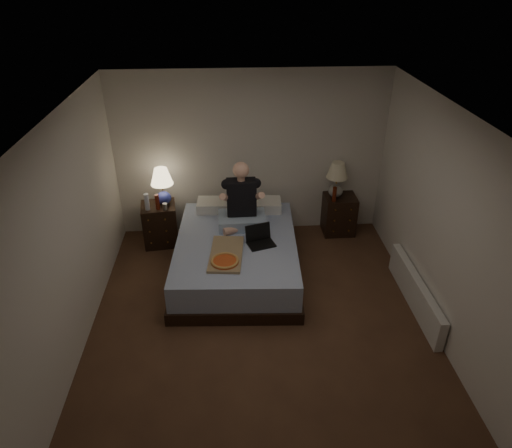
{
  "coord_description": "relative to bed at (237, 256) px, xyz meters",
  "views": [
    {
      "loc": [
        -0.31,
        -4.09,
        3.77
      ],
      "look_at": [
        0.0,
        0.9,
        0.85
      ],
      "focal_mm": 32.0,
      "sensor_mm": 36.0,
      "label": 1
    }
  ],
  "objects": [
    {
      "name": "lamp_left",
      "position": [
        -1.03,
        0.88,
        0.66
      ],
      "size": [
        0.33,
        0.33,
        0.56
      ],
      "primitive_type": null,
      "rotation": [
        0.0,
        0.0,
        -0.02
      ],
      "color": "#293398",
      "rests_on": "nightstand_left"
    },
    {
      "name": "ceiling",
      "position": [
        0.26,
        -1.06,
        2.24
      ],
      "size": [
        4.0,
        4.5,
        0.0
      ],
      "primitive_type": "cube",
      "rotation": [
        3.14,
        0.0,
        0.0
      ],
      "color": "white",
      "rests_on": "ground"
    },
    {
      "name": "bed",
      "position": [
        0.0,
        0.0,
        0.0
      ],
      "size": [
        1.69,
        2.19,
        0.53
      ],
      "primitive_type": "cube",
      "rotation": [
        0.0,
        0.0,
        -0.05
      ],
      "color": "#5974B2",
      "rests_on": "floor"
    },
    {
      "name": "person",
      "position": [
        0.09,
        0.37,
        0.73
      ],
      "size": [
        0.67,
        0.53,
        0.93
      ],
      "primitive_type": null,
      "rotation": [
        0.0,
        0.0,
        0.02
      ],
      "color": "black",
      "rests_on": "bed"
    },
    {
      "name": "wall_front",
      "position": [
        0.26,
        -3.31,
        0.99
      ],
      "size": [
        4.0,
        0.0,
        2.5
      ],
      "primitive_type": "cube",
      "rotation": [
        -1.57,
        0.0,
        0.0
      ],
      "color": "silver",
      "rests_on": "ground"
    },
    {
      "name": "wall_left",
      "position": [
        -1.74,
        -1.06,
        0.99
      ],
      "size": [
        0.0,
        4.5,
        2.5
      ],
      "primitive_type": "cube",
      "rotation": [
        1.57,
        0.0,
        1.57
      ],
      "color": "silver",
      "rests_on": "ground"
    },
    {
      "name": "soda_can",
      "position": [
        -1.0,
        0.7,
        0.43
      ],
      "size": [
        0.07,
        0.07,
        0.1
      ],
      "primitive_type": "cylinder",
      "color": "#ABABA6",
      "rests_on": "nightstand_left"
    },
    {
      "name": "beer_bottle_left",
      "position": [
        -1.1,
        0.71,
        0.49
      ],
      "size": [
        0.06,
        0.06,
        0.23
      ],
      "primitive_type": "cylinder",
      "color": "#601C0D",
      "rests_on": "nightstand_left"
    },
    {
      "name": "pizza_box",
      "position": [
        -0.15,
        -0.56,
        0.3
      ],
      "size": [
        0.47,
        0.8,
        0.08
      ],
      "primitive_type": null,
      "rotation": [
        0.0,
        0.0,
        -0.1
      ],
      "color": "#A08660",
      "rests_on": "bed"
    },
    {
      "name": "lamp_right",
      "position": [
        1.54,
        0.99,
        0.64
      ],
      "size": [
        0.39,
        0.39,
        0.56
      ],
      "primitive_type": null,
      "rotation": [
        0.0,
        0.0,
        -0.23
      ],
      "color": "gray",
      "rests_on": "nightstand_right"
    },
    {
      "name": "wall_back",
      "position": [
        0.26,
        1.19,
        0.99
      ],
      "size": [
        4.0,
        0.0,
        2.5
      ],
      "primitive_type": "cube",
      "rotation": [
        1.57,
        0.0,
        0.0
      ],
      "color": "silver",
      "rests_on": "ground"
    },
    {
      "name": "radiator",
      "position": [
        2.19,
        -0.84,
        -0.06
      ],
      "size": [
        0.1,
        1.6,
        0.4
      ],
      "primitive_type": "cube",
      "color": "silver",
      "rests_on": "floor"
    },
    {
      "name": "water_bottle",
      "position": [
        -1.25,
        0.71,
        0.5
      ],
      "size": [
        0.07,
        0.07,
        0.25
      ],
      "primitive_type": "cylinder",
      "color": "white",
      "rests_on": "nightstand_left"
    },
    {
      "name": "nightstand_right",
      "position": [
        1.63,
        0.99,
        0.05
      ],
      "size": [
        0.48,
        0.43,
        0.62
      ],
      "primitive_type": "cube",
      "rotation": [
        0.0,
        0.0,
        0.01
      ],
      "color": "black",
      "rests_on": "floor"
    },
    {
      "name": "laptop",
      "position": [
        0.32,
        -0.15,
        0.38
      ],
      "size": [
        0.41,
        0.37,
        0.24
      ],
      "primitive_type": null,
      "rotation": [
        0.0,
        0.0,
        0.31
      ],
      "color": "black",
      "rests_on": "bed"
    },
    {
      "name": "wall_right",
      "position": [
        2.26,
        -1.06,
        0.99
      ],
      "size": [
        0.0,
        4.5,
        2.5
      ],
      "primitive_type": "cube",
      "rotation": [
        1.57,
        0.0,
        -1.57
      ],
      "color": "silver",
      "rests_on": "ground"
    },
    {
      "name": "floor",
      "position": [
        0.26,
        -1.06,
        -0.26
      ],
      "size": [
        4.0,
        4.5,
        0.0
      ],
      "primitive_type": "cube",
      "color": "brown",
      "rests_on": "ground"
    },
    {
      "name": "beer_bottle_right",
      "position": [
        1.49,
        0.85,
        0.47
      ],
      "size": [
        0.06,
        0.06,
        0.23
      ],
      "primitive_type": "cylinder",
      "color": "#531A0B",
      "rests_on": "nightstand_right"
    },
    {
      "name": "nightstand_left",
      "position": [
        -1.12,
        0.83,
        0.06
      ],
      "size": [
        0.55,
        0.5,
        0.64
      ],
      "primitive_type": "cube",
      "rotation": [
        0.0,
        0.0,
        0.13
      ],
      "color": "black",
      "rests_on": "floor"
    }
  ]
}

